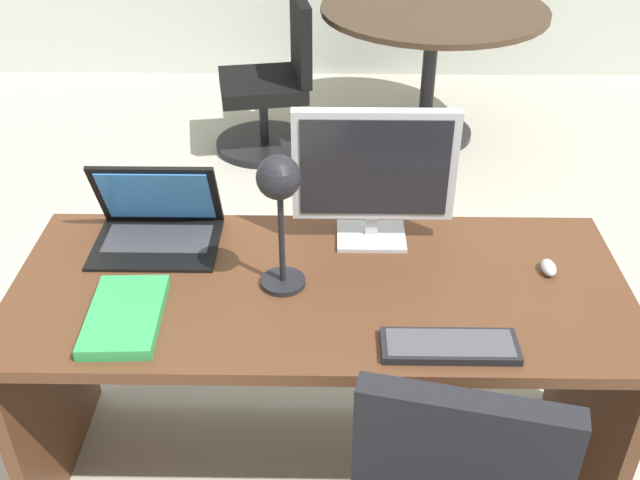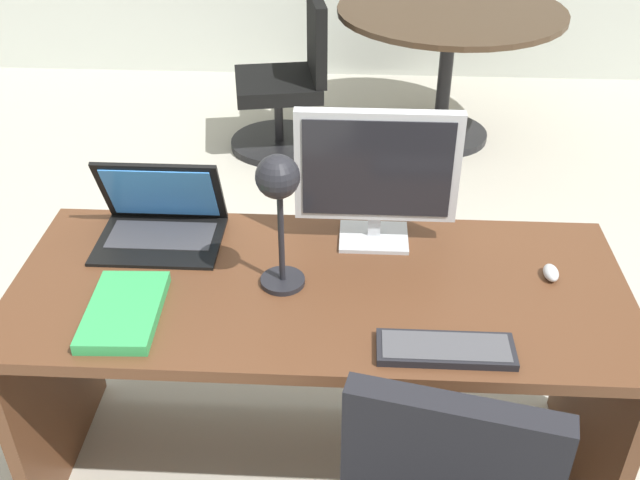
{
  "view_description": "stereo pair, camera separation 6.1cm",
  "coord_description": "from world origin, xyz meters",
  "px_view_note": "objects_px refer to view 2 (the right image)",
  "views": [
    {
      "loc": [
        0.02,
        -1.58,
        1.93
      ],
      "look_at": [
        0.0,
        0.03,
        0.85
      ],
      "focal_mm": 41.43,
      "sensor_mm": 36.0,
      "label": 1
    },
    {
      "loc": [
        0.08,
        -1.58,
        1.93
      ],
      "look_at": [
        0.0,
        0.03,
        0.85
      ],
      "focal_mm": 41.43,
      "sensor_mm": 36.0,
      "label": 2
    }
  ],
  "objects_px": {
    "laptop": "(161,213)",
    "desk": "(320,333)",
    "desk_lamp": "(279,195)",
    "meeting_chair_near": "(289,91)",
    "mouse": "(551,273)",
    "meeting_table": "(448,42)",
    "keyboard": "(446,349)",
    "book": "(124,311)",
    "monitor": "(377,172)"
  },
  "relations": [
    {
      "from": "laptop",
      "to": "meeting_chair_near",
      "type": "height_order",
      "value": "laptop"
    },
    {
      "from": "desk",
      "to": "monitor",
      "type": "distance_m",
      "value": 0.5
    },
    {
      "from": "desk_lamp",
      "to": "laptop",
      "type": "bearing_deg",
      "value": 146.67
    },
    {
      "from": "mouse",
      "to": "book",
      "type": "xyz_separation_m",
      "value": [
        -1.11,
        -0.22,
        -0.0
      ]
    },
    {
      "from": "mouse",
      "to": "desk_lamp",
      "type": "bearing_deg",
      "value": -173.08
    },
    {
      "from": "desk_lamp",
      "to": "book",
      "type": "distance_m",
      "value": 0.49
    },
    {
      "from": "laptop",
      "to": "meeting_chair_near",
      "type": "relative_size",
      "value": 0.42
    },
    {
      "from": "desk",
      "to": "laptop",
      "type": "relative_size",
      "value": 4.64
    },
    {
      "from": "mouse",
      "to": "meeting_table",
      "type": "xyz_separation_m",
      "value": [
        -0.04,
        2.37,
        -0.16
      ]
    },
    {
      "from": "mouse",
      "to": "meeting_table",
      "type": "bearing_deg",
      "value": 91.07
    },
    {
      "from": "keyboard",
      "to": "desk",
      "type": "bearing_deg",
      "value": 136.19
    },
    {
      "from": "keyboard",
      "to": "desk_lamp",
      "type": "bearing_deg",
      "value": 151.04
    },
    {
      "from": "desk",
      "to": "desk_lamp",
      "type": "relative_size",
      "value": 4.17
    },
    {
      "from": "mouse",
      "to": "book",
      "type": "bearing_deg",
      "value": -168.73
    },
    {
      "from": "mouse",
      "to": "monitor",
      "type": "bearing_deg",
      "value": 161.18
    },
    {
      "from": "keyboard",
      "to": "meeting_table",
      "type": "bearing_deg",
      "value": 84.32
    },
    {
      "from": "desk",
      "to": "keyboard",
      "type": "distance_m",
      "value": 0.49
    },
    {
      "from": "meeting_table",
      "to": "mouse",
      "type": "bearing_deg",
      "value": -88.93
    },
    {
      "from": "desk",
      "to": "meeting_table",
      "type": "bearing_deg",
      "value": 76.29
    },
    {
      "from": "laptop",
      "to": "desk",
      "type": "bearing_deg",
      "value": -20.16
    },
    {
      "from": "desk_lamp",
      "to": "meeting_chair_near",
      "type": "relative_size",
      "value": 0.47
    },
    {
      "from": "mouse",
      "to": "meeting_chair_near",
      "type": "height_order",
      "value": "meeting_chair_near"
    },
    {
      "from": "monitor",
      "to": "meeting_chair_near",
      "type": "bearing_deg",
      "value": 102.14
    },
    {
      "from": "meeting_chair_near",
      "to": "mouse",
      "type": "bearing_deg",
      "value": -67.44
    },
    {
      "from": "monitor",
      "to": "desk",
      "type": "bearing_deg",
      "value": -129.64
    },
    {
      "from": "desk",
      "to": "book",
      "type": "xyz_separation_m",
      "value": [
        -0.49,
        -0.21,
        0.23
      ]
    },
    {
      "from": "desk_lamp",
      "to": "meeting_chair_near",
      "type": "bearing_deg",
      "value": 94.84
    },
    {
      "from": "desk",
      "to": "laptop",
      "type": "bearing_deg",
      "value": 159.84
    },
    {
      "from": "monitor",
      "to": "keyboard",
      "type": "xyz_separation_m",
      "value": [
        0.17,
        -0.48,
        -0.21
      ]
    },
    {
      "from": "mouse",
      "to": "desk_lamp",
      "type": "height_order",
      "value": "desk_lamp"
    },
    {
      "from": "mouse",
      "to": "desk_lamp",
      "type": "xyz_separation_m",
      "value": [
        -0.73,
        -0.09,
        0.27
      ]
    },
    {
      "from": "monitor",
      "to": "desk_lamp",
      "type": "bearing_deg",
      "value": -134.44
    },
    {
      "from": "laptop",
      "to": "meeting_table",
      "type": "bearing_deg",
      "value": 64.44
    },
    {
      "from": "mouse",
      "to": "keyboard",
      "type": "bearing_deg",
      "value": -134.56
    },
    {
      "from": "monitor",
      "to": "laptop",
      "type": "bearing_deg",
      "value": -179.66
    },
    {
      "from": "desk",
      "to": "laptop",
      "type": "xyz_separation_m",
      "value": [
        -0.48,
        0.17,
        0.29
      ]
    },
    {
      "from": "book",
      "to": "meeting_chair_near",
      "type": "distance_m",
      "value": 2.48
    },
    {
      "from": "book",
      "to": "meeting_chair_near",
      "type": "xyz_separation_m",
      "value": [
        0.19,
        2.44,
        -0.41
      ]
    },
    {
      "from": "keyboard",
      "to": "desk_lamp",
      "type": "relative_size",
      "value": 0.83
    },
    {
      "from": "monitor",
      "to": "meeting_chair_near",
      "type": "distance_m",
      "value": 2.19
    },
    {
      "from": "monitor",
      "to": "desk_lamp",
      "type": "height_order",
      "value": "monitor"
    },
    {
      "from": "book",
      "to": "mouse",
      "type": "bearing_deg",
      "value": 11.27
    },
    {
      "from": "desk",
      "to": "keyboard",
      "type": "bearing_deg",
      "value": -43.81
    },
    {
      "from": "monitor",
      "to": "keyboard",
      "type": "bearing_deg",
      "value": -70.81
    },
    {
      "from": "mouse",
      "to": "meeting_chair_near",
      "type": "relative_size",
      "value": 0.08
    },
    {
      "from": "keyboard",
      "to": "meeting_table",
      "type": "xyz_separation_m",
      "value": [
        0.27,
        2.69,
        -0.16
      ]
    },
    {
      "from": "keyboard",
      "to": "book",
      "type": "height_order",
      "value": "book"
    },
    {
      "from": "mouse",
      "to": "meeting_table",
      "type": "height_order",
      "value": "meeting_table"
    },
    {
      "from": "desk_lamp",
      "to": "meeting_table",
      "type": "relative_size",
      "value": 0.32
    },
    {
      "from": "laptop",
      "to": "desk_lamp",
      "type": "relative_size",
      "value": 0.9
    }
  ]
}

